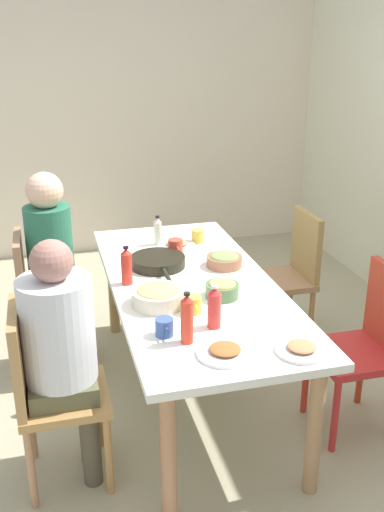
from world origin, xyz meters
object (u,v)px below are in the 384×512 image
object	(u,v)px
dining_table	(192,295)
bowl_0	(224,260)
chair_1	(45,386)
bowl_2	(158,296)
plate_2	(177,245)
bottle_3	(127,266)
plate_1	(302,349)
cup_0	(175,247)
person_3	(53,258)
bowl_1	(222,289)
plate_0	(225,352)
cup_2	(198,236)
bottle_1	(187,319)
cup_1	(164,327)
bottle_0	(158,231)
chair_2	(368,340)
chair_0	(291,269)
serving_pan	(158,262)
cup_3	(193,305)
chair_3	(41,296)
person_1	(61,342)
bottle_2	(214,308)

from	to	relation	value
dining_table	bowl_0	size ratio (longest dim) A/B	9.45
chair_1	bowl_0	world-z (taller)	chair_1
chair_1	bowl_2	size ratio (longest dim) A/B	3.36
plate_2	bottle_3	bearing A→B (deg)	-38.65
plate_1	cup_0	world-z (taller)	cup_0
person_3	bowl_1	size ratio (longest dim) A/B	7.34
plate_0	cup_2	xyz separation A→B (m)	(-1.37, 0.26, 0.03)
chair_1	bottle_1	distance (m)	0.72
cup_2	cup_1	bearing A→B (deg)	-22.19
bowl_0	dining_table	bearing A→B (deg)	-55.00
cup_1	person_3	bearing A→B (deg)	-156.55
cup_2	bottle_0	xyz separation A→B (m)	(-0.03, -0.26, 0.05)
bowl_0	bottle_0	size ratio (longest dim) A/B	1.10
plate_2	bowl_0	size ratio (longest dim) A/B	1.17
plate_0	cup_0	distance (m)	1.20
bowl_0	bottle_3	xyz separation A→B (m)	(0.10, -0.58, 0.06)
chair_1	cup_2	world-z (taller)	chair_1
chair_2	cup_0	distance (m)	1.25
dining_table	bottle_3	world-z (taller)	bottle_3
chair_0	serving_pan	bearing A→B (deg)	-76.31
bowl_0	cup_1	xyz separation A→B (m)	(0.71, -0.51, 0.00)
chair_2	bowl_0	distance (m)	0.91
bottle_3	cup_3	bearing A→B (deg)	30.88
bowl_0	chair_3	bearing A→B (deg)	-107.21
bowl_2	cup_0	bearing A→B (deg)	159.74
bowl_1	bowl_2	xyz separation A→B (m)	(0.00, -0.33, 0.00)
bowl_2	cup_2	xyz separation A→B (m)	(-0.83, 0.43, -0.01)
person_3	bowl_2	xyz separation A→B (m)	(0.73, 0.49, 0.02)
bowl_2	cup_1	distance (m)	0.32
person_1	bottle_3	bearing A→B (deg)	145.67
chair_1	plate_0	bearing A→B (deg)	69.44
plate_2	bottle_3	distance (m)	0.63
chair_1	plate_2	distance (m)	1.37
chair_1	plate_2	bearing A→B (deg)	140.52
serving_pan	cup_2	world-z (taller)	cup_2
plate_1	cup_0	distance (m)	1.29
person_3	cup_3	size ratio (longest dim) A/B	10.66
person_3	plate_2	size ratio (longest dim) A/B	5.20
plate_2	serving_pan	xyz separation A→B (m)	(0.29, -0.18, 0.02)
chair_2	plate_2	xyz separation A→B (m)	(-1.04, -0.77, 0.23)
chair_1	chair_2	world-z (taller)	same
bowl_1	cup_3	distance (m)	0.23
chair_0	cup_2	size ratio (longest dim) A/B	7.68
chair_2	cup_1	bearing A→B (deg)	-87.02
person_3	bottle_2	world-z (taller)	person_3
plate_1	cup_1	distance (m)	0.61
chair_3	bowl_0	size ratio (longest dim) A/B	4.32
chair_0	bowl_1	size ratio (longest dim) A/B	5.22
chair_1	chair_3	xyz separation A→B (m)	(-0.98, 0.00, 0.00)
person_1	plate_1	world-z (taller)	person_1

